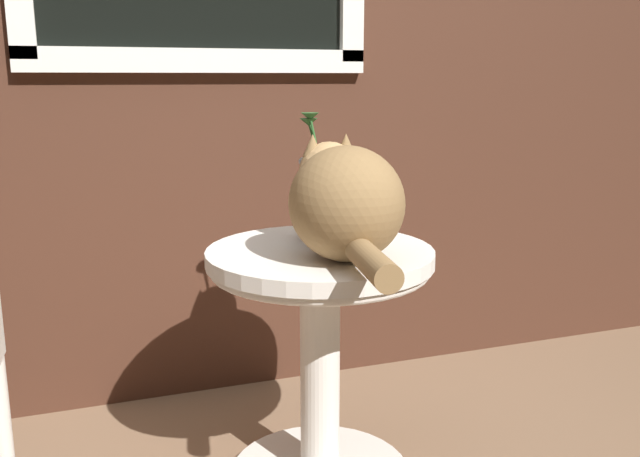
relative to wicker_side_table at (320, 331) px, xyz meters
The scene contains 3 objects.
wicker_side_table is the anchor object (origin of this frame).
cat 0.35m from the wicker_side_table, 73.54° to the right, with size 0.29×0.58×0.26m.
pewter_vase_with_ivy 0.32m from the wicker_side_table, 71.67° to the left, with size 0.15×0.15×0.31m.
Camera 1 is at (-0.28, -1.25, 1.01)m, focal length 38.54 mm.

